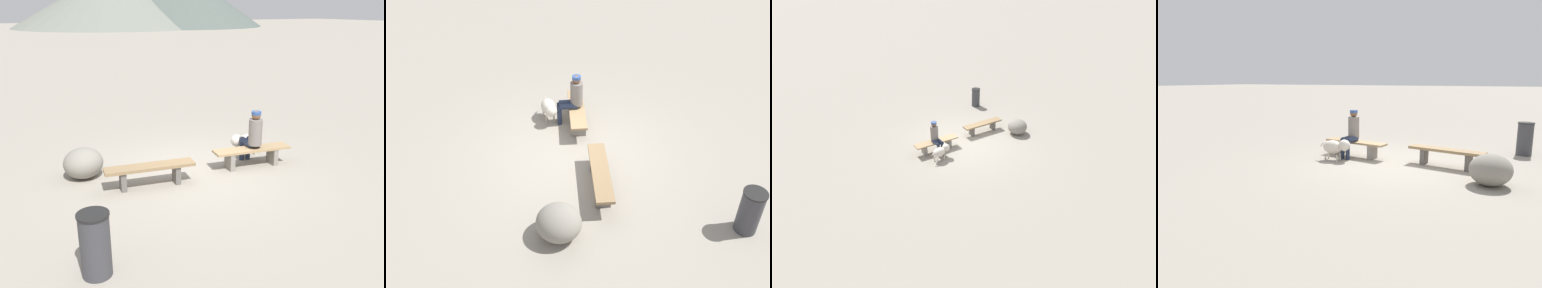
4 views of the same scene
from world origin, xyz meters
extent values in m
cube|color=gray|center=(0.00, 0.00, -0.03)|extent=(210.00, 210.00, 0.06)
cube|color=#605B56|center=(-1.75, -0.17, 0.19)|extent=(0.15, 0.32, 0.39)
cube|color=#605B56|center=(-0.64, -0.34, 0.19)|extent=(0.15, 0.32, 0.39)
cube|color=#8C704C|center=(-1.20, -0.25, 0.42)|extent=(1.88, 0.64, 0.07)
cube|color=gray|center=(0.74, -0.23, 0.19)|extent=(0.16, 0.38, 0.39)
cube|color=gray|center=(1.81, -0.39, 0.19)|extent=(0.16, 0.38, 0.39)
cube|color=#A3845B|center=(1.28, -0.31, 0.41)|extent=(1.85, 0.66, 0.05)
cylinder|color=slate|center=(1.34, -0.32, 0.81)|extent=(0.31, 0.31, 0.60)
sphere|color=brown|center=(1.34, -0.32, 1.20)|extent=(0.20, 0.20, 0.20)
cylinder|color=#2D4C8C|center=(1.34, -0.32, 1.26)|extent=(0.21, 0.21, 0.07)
cylinder|color=#232D47|center=(1.45, -0.11, 0.51)|extent=(0.19, 0.45, 0.15)
cylinder|color=#232D47|center=(1.47, 0.11, 0.26)|extent=(0.11, 0.11, 0.51)
cylinder|color=#232D47|center=(1.28, -0.09, 0.51)|extent=(0.19, 0.45, 0.15)
cylinder|color=#232D47|center=(1.30, 0.12, 0.26)|extent=(0.11, 0.11, 0.51)
ellipsoid|color=beige|center=(1.64, 0.36, 0.36)|extent=(0.56, 0.39, 0.36)
sphere|color=beige|center=(1.29, 0.34, 0.43)|extent=(0.30, 0.30, 0.30)
cylinder|color=beige|center=(1.47, 0.25, 0.09)|extent=(0.04, 0.04, 0.18)
cylinder|color=beige|center=(1.46, 0.45, 0.09)|extent=(0.04, 0.04, 0.18)
cylinder|color=beige|center=(1.81, 0.27, 0.09)|extent=(0.04, 0.04, 0.18)
cylinder|color=beige|center=(1.80, 0.47, 0.09)|extent=(0.04, 0.04, 0.18)
cylinder|color=beige|center=(1.94, 0.38, 0.41)|extent=(0.12, 0.04, 0.15)
cylinder|color=#38383D|center=(-2.92, -2.61, 0.45)|extent=(0.41, 0.41, 0.90)
cylinder|color=black|center=(-2.92, -2.61, 0.92)|extent=(0.44, 0.44, 0.03)
ellipsoid|color=gray|center=(-2.29, 0.83, 0.33)|extent=(1.19, 1.19, 0.65)
camera|label=1|loc=(-3.92, -7.31, 3.46)|focal=37.48mm
camera|label=2|loc=(-7.62, 1.68, 6.17)|focal=40.26mm
camera|label=3|loc=(7.45, 8.70, 6.70)|focal=29.45mm
camera|label=4|loc=(-2.69, 7.95, 2.12)|focal=31.41mm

